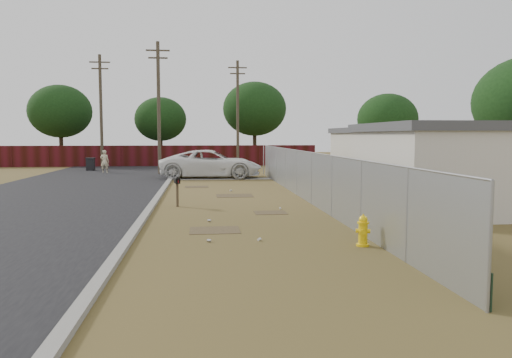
{
  "coord_description": "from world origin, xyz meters",
  "views": [
    {
      "loc": [
        -1.17,
        -18.87,
        2.66
      ],
      "look_at": [
        0.8,
        -1.14,
        1.1
      ],
      "focal_mm": 35.0,
      "sensor_mm": 36.0,
      "label": 1
    }
  ],
  "objects": [
    {
      "name": "ground",
      "position": [
        0.0,
        0.0,
        0.0
      ],
      "size": [
        120.0,
        120.0,
        0.0
      ],
      "primitive_type": "plane",
      "color": "brown",
      "rests_on": "ground"
    },
    {
      "name": "pedestrian",
      "position": [
        -7.96,
        17.41,
        0.82
      ],
      "size": [
        0.62,
        0.42,
        1.64
      ],
      "primitive_type": "imported",
      "rotation": [
        0.0,
        0.0,
        3.09
      ],
      "color": "beige",
      "rests_on": "ground"
    },
    {
      "name": "utility_poles",
      "position": [
        -3.67,
        20.67,
        4.69
      ],
      "size": [
        12.6,
        8.24,
        9.0
      ],
      "color": "#4E4434",
      "rests_on": "ground"
    },
    {
      "name": "fire_hydrant",
      "position": [
        2.7,
        -7.39,
        0.36
      ],
      "size": [
        0.39,
        0.39,
        0.78
      ],
      "color": "yellow",
      "rests_on": "ground"
    },
    {
      "name": "trash_bin",
      "position": [
        -9.5,
        20.01,
        0.5
      ],
      "size": [
        0.64,
        0.7,
        0.98
      ],
      "color": "black",
      "rests_on": "ground"
    },
    {
      "name": "street",
      "position": [
        -6.76,
        8.05,
        0.02
      ],
      "size": [
        15.1,
        60.0,
        0.12
      ],
      "color": "black",
      "rests_on": "ground"
    },
    {
      "name": "mailbox",
      "position": [
        -2.06,
        -0.15,
        0.9
      ],
      "size": [
        0.26,
        0.5,
        1.13
      ],
      "color": "#4F402D",
      "rests_on": "ground"
    },
    {
      "name": "privacy_fence",
      "position": [
        -6.0,
        25.0,
        0.9
      ],
      "size": [
        30.0,
        0.12,
        1.8
      ],
      "primitive_type": "cube",
      "color": "#490F15",
      "rests_on": "ground"
    },
    {
      "name": "horizon_trees",
      "position": [
        0.84,
        23.56,
        4.63
      ],
      "size": [
        33.32,
        31.94,
        7.78
      ],
      "color": "#362718",
      "rests_on": "ground"
    },
    {
      "name": "pickup_truck",
      "position": [
        -0.54,
        12.47,
        0.88
      ],
      "size": [
        6.53,
        3.38,
        1.76
      ],
      "primitive_type": "imported",
      "rotation": [
        0.0,
        0.0,
        1.5
      ],
      "color": "white",
      "rests_on": "ground"
    },
    {
      "name": "chainlink_fence",
      "position": [
        3.12,
        1.03,
        0.8
      ],
      "size": [
        0.1,
        27.06,
        2.02
      ],
      "color": "gray",
      "rests_on": "ground"
    },
    {
      "name": "houses",
      "position": [
        9.7,
        3.13,
        1.56
      ],
      "size": [
        9.3,
        17.24,
        3.1
      ],
      "color": "beige",
      "rests_on": "ground"
    },
    {
      "name": "scattered_litter",
      "position": [
        0.06,
        -2.62,
        0.04
      ],
      "size": [
        2.75,
        11.41,
        0.07
      ],
      "color": "silver",
      "rests_on": "ground"
    }
  ]
}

